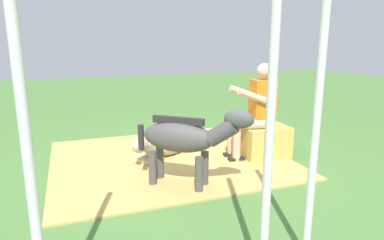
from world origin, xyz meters
name	(u,v)px	position (x,y,z in m)	size (l,w,h in m)	color
ground_plane	(192,165)	(0.00, 0.00, 0.00)	(24.00, 24.00, 0.00)	#4C7A38
hay_patch	(169,159)	(0.23, -0.30, 0.01)	(3.14, 2.72, 0.02)	tan
hay_bale	(264,142)	(-1.07, 0.05, 0.23)	(0.66, 0.49, 0.45)	tan
person_seated	(255,107)	(-0.91, 0.03, 0.73)	(0.69, 0.46, 1.33)	#D8AD8C
pony_standing	(186,138)	(0.31, 0.65, 0.58)	(1.12, 0.99, 0.94)	#4C4747
pony_lying	(169,142)	(0.17, -0.50, 0.19)	(1.20, 1.07, 0.42)	tan
soda_bottle	(275,138)	(-1.49, -0.30, 0.14)	(0.07, 0.07, 0.29)	#197233
tent_pole_left	(317,116)	(-0.13, 2.20, 1.12)	(0.06, 0.06, 2.24)	silver
tent_pole_right	(27,144)	(1.71, 2.25, 1.12)	(0.06, 0.06, 2.24)	silver
tent_pole_mid	(270,125)	(0.33, 2.33, 1.12)	(0.06, 0.06, 2.24)	silver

